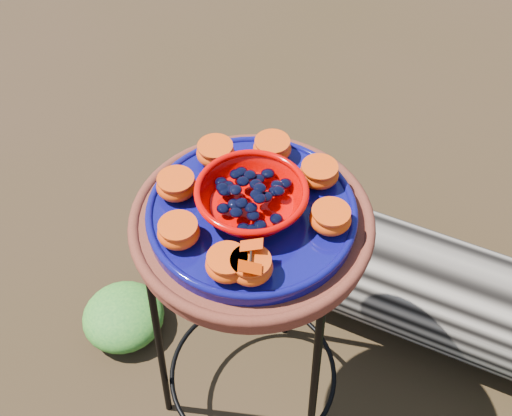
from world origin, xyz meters
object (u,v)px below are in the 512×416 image
at_px(plant_stand, 253,330).
at_px(red_bowl, 252,200).
at_px(driftwood_log, 440,292).
at_px(cobalt_plate, 252,214).
at_px(terracotta_saucer, 252,225).

bearing_deg(plant_stand, red_bowl, 0.00).
bearing_deg(driftwood_log, cobalt_plate, -131.70).
relative_size(plant_stand, red_bowl, 3.84).
distance_m(terracotta_saucer, red_bowl, 0.07).
bearing_deg(cobalt_plate, red_bowl, 0.00).
bearing_deg(cobalt_plate, plant_stand, 0.00).
bearing_deg(driftwood_log, red_bowl, -131.70).
xyz_separation_m(red_bowl, driftwood_log, (0.37, 0.41, -0.63)).
xyz_separation_m(plant_stand, cobalt_plate, (0.00, 0.00, 0.40)).
distance_m(terracotta_saucer, driftwood_log, 0.79).
bearing_deg(plant_stand, terracotta_saucer, 0.00).
bearing_deg(terracotta_saucer, cobalt_plate, 0.00).
distance_m(terracotta_saucer, cobalt_plate, 0.03).
relative_size(terracotta_saucer, cobalt_plate, 1.17).
distance_m(plant_stand, driftwood_log, 0.59).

